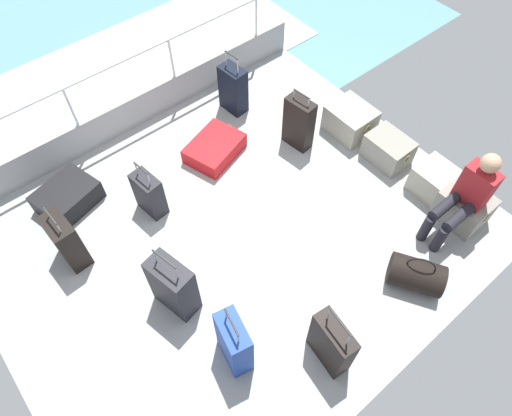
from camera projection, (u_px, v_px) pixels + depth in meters
The scene contains 20 objects.
ground_plane at pixel (236, 233), 5.25m from camera, with size 4.40×5.20×0.06m, color #939699.
gunwale_port at pixel (132, 112), 6.00m from camera, with size 0.06×5.20×0.45m, color #939699.
railing_port at pixel (122, 78), 5.54m from camera, with size 0.04×4.20×1.02m.
sea_wake at pixel (92, 89), 7.09m from camera, with size 12.00×12.00×0.01m.
cargo_crate_0 at pixel (350, 120), 5.97m from camera, with size 0.59×0.49×0.37m.
cargo_crate_1 at pixel (388, 149), 5.70m from camera, with size 0.57×0.40×0.35m.
cargo_crate_2 at pixel (440, 185), 5.38m from camera, with size 0.65×0.43×0.36m.
cargo_crate_3 at pixel (464, 207), 5.19m from camera, with size 0.56×0.44×0.39m.
passenger_seated at pixel (466, 195), 4.81m from camera, with size 0.34×0.66×1.09m.
suitcase_0 at pixel (331, 344), 4.17m from camera, with size 0.46×0.24×0.87m.
suitcase_1 at pixel (215, 148), 5.80m from camera, with size 0.70×0.81×0.22m.
suitcase_2 at pixel (67, 197), 5.34m from camera, with size 0.66×0.77×0.26m.
suitcase_3 at pixel (173, 286), 4.46m from camera, with size 0.49×0.33×0.92m.
suitcase_4 at pixel (299, 123), 5.71m from camera, with size 0.39×0.23×0.83m.
suitcase_5 at pixel (233, 89), 6.09m from camera, with size 0.38×0.25×0.87m.
suitcase_6 at pixel (234, 343), 4.15m from camera, with size 0.43×0.28×0.87m.
suitcase_7 at pixel (66, 241), 4.78m from camera, with size 0.41×0.24×0.81m.
suitcase_8 at pixel (149, 194), 5.19m from camera, with size 0.37×0.24×0.74m.
duffel_bag at pixel (416, 275), 4.74m from camera, with size 0.64×0.57×0.49m.
paper_cup at pixel (218, 313), 4.63m from camera, with size 0.08×0.08×0.10m, color white.
Camera 1 is at (2.26, -1.58, 4.46)m, focal length 32.52 mm.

